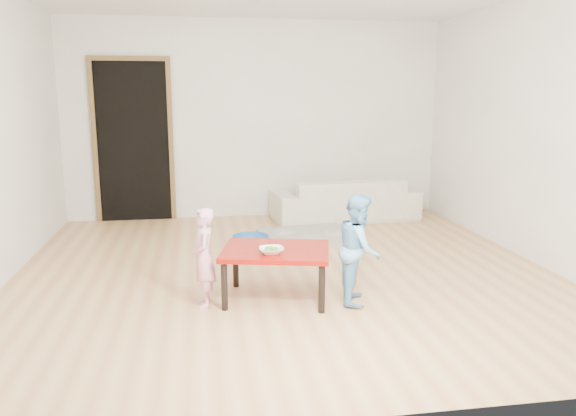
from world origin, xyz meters
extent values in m
cube|color=tan|center=(0.00, 0.00, 0.00)|extent=(5.00, 5.00, 0.01)
cube|color=white|center=(0.00, 2.50, 1.30)|extent=(5.00, 0.02, 2.60)
cube|color=white|center=(2.50, 0.00, 1.30)|extent=(0.02, 5.00, 2.60)
imported|color=silver|center=(1.13, 2.05, 0.28)|extent=(1.95, 0.91, 0.55)
cube|color=orange|center=(0.76, 1.93, 0.42)|extent=(0.48, 0.43, 0.12)
imported|color=white|center=(-0.24, -0.85, 0.45)|extent=(0.20, 0.20, 0.05)
imported|color=pink|center=(-0.76, -0.77, 0.39)|extent=(0.20, 0.29, 0.79)
imported|color=#6AC5F7|center=(0.47, -0.87, 0.44)|extent=(0.44, 0.50, 0.88)
imported|color=#29609A|center=(-0.24, 0.88, 0.06)|extent=(0.41, 0.41, 0.13)
camera|label=1|loc=(-0.78, -5.03, 1.66)|focal=35.00mm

